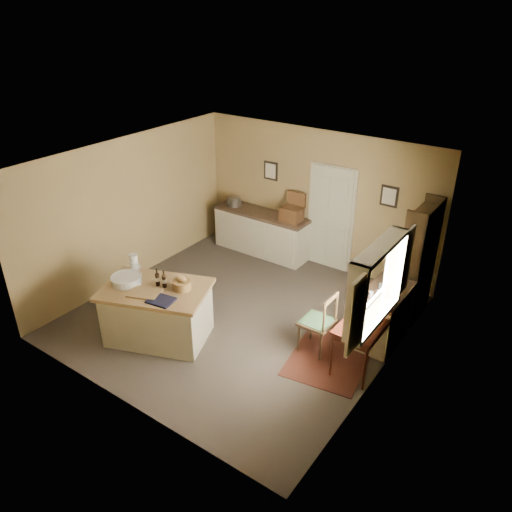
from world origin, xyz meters
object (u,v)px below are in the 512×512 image
Objects in this scene: writing_desk at (363,328)px; desk_chair at (317,322)px; right_cabinet at (383,315)px; work_island at (157,311)px; sideboard at (262,231)px; shelving_unit at (421,261)px.

writing_desk is 0.74m from desk_chair.
desk_chair is at bearing -131.63° from right_cabinet.
work_island is 2.47m from desk_chair.
work_island reaches higher than sideboard.
desk_chair is (2.19, 1.15, 0.02)m from work_island.
shelving_unit is at bearing 85.21° from writing_desk.
work_island reaches higher than right_cabinet.
sideboard reaches higher than right_cabinet.
right_cabinet is at bearing -23.66° from sideboard.
shelving_unit is (0.15, 1.82, 0.33)m from writing_desk.
work_island is 1.96× the size of writing_desk.
sideboard is at bearing 173.57° from shelving_unit.
desk_chair is 0.95× the size of right_cabinet.
sideboard is 2.07× the size of desk_chair.
sideboard is (-0.36, 3.40, -0.00)m from work_island.
writing_desk is at bearing -94.79° from shelving_unit.
sideboard is at bearing 74.87° from work_island.
sideboard is 3.95m from writing_desk.
shelving_unit is at bearing 81.70° from right_cabinet.
right_cabinet is (2.91, 1.96, -0.02)m from work_island.
sideboard reaches higher than writing_desk.
work_island is 0.90× the size of sideboard.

